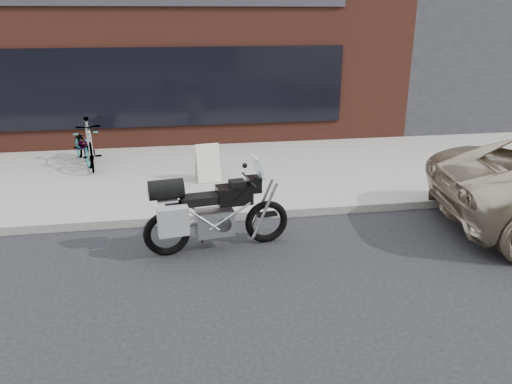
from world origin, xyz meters
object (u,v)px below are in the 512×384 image
at_px(motorcycle, 208,213).
at_px(bicycle_rear, 89,143).
at_px(bicycle_front, 83,146).
at_px(sandwich_sign, 207,162).

distance_m(motorcycle, bicycle_rear, 5.08).
relative_size(bicycle_front, bicycle_rear, 0.85).
xyz_separation_m(motorcycle, sandwich_sign, (0.20, 3.04, -0.08)).
xyz_separation_m(bicycle_front, sandwich_sign, (2.78, -1.77, -0.01)).
bearing_deg(motorcycle, bicycle_rear, 110.21).
relative_size(bicycle_rear, sandwich_sign, 2.31).
relative_size(motorcycle, sandwich_sign, 2.92).
relative_size(motorcycle, bicycle_rear, 1.26).
distance_m(motorcycle, sandwich_sign, 3.05).
height_order(motorcycle, bicycle_front, motorcycle).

